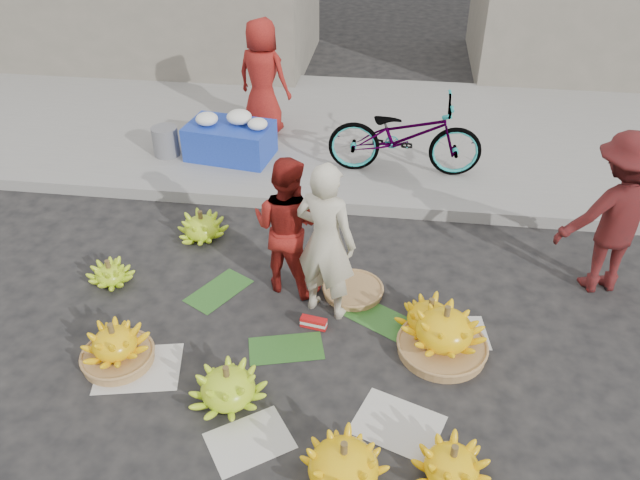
# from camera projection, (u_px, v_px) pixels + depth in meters

# --- Properties ---
(ground) EXTENTS (80.00, 80.00, 0.00)m
(ground) POSITION_uv_depth(u_px,v_px,m) (301.00, 334.00, 5.65)
(ground) COLOR black
(ground) RESTS_ON ground
(curb) EXTENTS (40.00, 0.25, 0.15)m
(curb) POSITION_uv_depth(u_px,v_px,m) (330.00, 202.00, 7.40)
(curb) COLOR gray
(curb) RESTS_ON ground
(sidewalk) EXTENTS (40.00, 4.00, 0.12)m
(sidewalk) POSITION_uv_depth(u_px,v_px,m) (347.00, 130.00, 9.12)
(sidewalk) COLOR gray
(sidewalk) RESTS_ON ground
(newspaper_scatter) EXTENTS (3.20, 1.80, 0.00)m
(newspaper_scatter) POSITION_uv_depth(u_px,v_px,m) (285.00, 402.00, 4.99)
(newspaper_scatter) COLOR beige
(newspaper_scatter) RESTS_ON ground
(banana_leaves) EXTENTS (2.00, 1.00, 0.00)m
(banana_leaves) POSITION_uv_depth(u_px,v_px,m) (294.00, 318.00, 5.82)
(banana_leaves) COLOR #22531B
(banana_leaves) RESTS_ON ground
(banana_bunch_0) EXTENTS (0.60, 0.60, 0.42)m
(banana_bunch_0) POSITION_uv_depth(u_px,v_px,m) (115.00, 346.00, 5.27)
(banana_bunch_0) COLOR olive
(banana_bunch_0) RESTS_ON ground
(banana_bunch_1) EXTENTS (0.66, 0.66, 0.38)m
(banana_bunch_1) POSITION_uv_depth(u_px,v_px,m) (228.00, 386.00, 4.92)
(banana_bunch_1) COLOR #8EC41C
(banana_bunch_1) RESTS_ON ground
(banana_bunch_2) EXTENTS (0.89, 0.89, 0.42)m
(banana_bunch_2) POSITION_uv_depth(u_px,v_px,m) (343.00, 465.00, 4.30)
(banana_bunch_2) COLOR yellow
(banana_bunch_2) RESTS_ON ground
(banana_bunch_3) EXTENTS (0.68, 0.68, 0.34)m
(banana_bunch_3) POSITION_uv_depth(u_px,v_px,m) (452.00, 464.00, 4.35)
(banana_bunch_3) COLOR yellow
(banana_bunch_3) RESTS_ON ground
(banana_bunch_4) EXTENTS (0.87, 0.87, 0.51)m
(banana_bunch_4) POSITION_uv_depth(u_px,v_px,m) (444.00, 332.00, 5.34)
(banana_bunch_4) COLOR olive
(banana_bunch_4) RESTS_ON ground
(banana_bunch_5) EXTENTS (0.69, 0.69, 0.36)m
(banana_bunch_5) POSITION_uv_depth(u_px,v_px,m) (430.00, 316.00, 5.61)
(banana_bunch_5) COLOR yellow
(banana_bunch_5) RESTS_ON ground
(banana_bunch_6) EXTENTS (0.42, 0.42, 0.27)m
(banana_bunch_6) POSITION_uv_depth(u_px,v_px,m) (110.00, 274.00, 6.20)
(banana_bunch_6) COLOR #8EC41C
(banana_bunch_6) RESTS_ON ground
(banana_bunch_7) EXTENTS (0.67, 0.67, 0.34)m
(banana_bunch_7) POSITION_uv_depth(u_px,v_px,m) (202.00, 226.00, 6.84)
(banana_bunch_7) COLOR #8EC41C
(banana_bunch_7) RESTS_ON ground
(basket_spare) EXTENTS (0.62, 0.62, 0.07)m
(basket_spare) POSITION_uv_depth(u_px,v_px,m) (353.00, 290.00, 6.11)
(basket_spare) COLOR olive
(basket_spare) RESTS_ON ground
(incense_stack) EXTENTS (0.25, 0.12, 0.10)m
(incense_stack) POSITION_uv_depth(u_px,v_px,m) (314.00, 323.00, 5.69)
(incense_stack) COLOR red
(incense_stack) RESTS_ON ground
(vendor_cream) EXTENTS (0.66, 0.54, 1.56)m
(vendor_cream) POSITION_uv_depth(u_px,v_px,m) (326.00, 242.00, 5.49)
(vendor_cream) COLOR beige
(vendor_cream) RESTS_ON ground
(vendor_red) EXTENTS (0.81, 0.71, 1.41)m
(vendor_red) POSITION_uv_depth(u_px,v_px,m) (287.00, 226.00, 5.84)
(vendor_red) COLOR maroon
(vendor_red) RESTS_ON ground
(man_striped) EXTENTS (1.18, 0.86, 1.65)m
(man_striped) POSITION_uv_depth(u_px,v_px,m) (617.00, 215.00, 5.77)
(man_striped) COLOR maroon
(man_striped) RESTS_ON ground
(flower_table) EXTENTS (1.17, 0.83, 0.63)m
(flower_table) POSITION_uv_depth(u_px,v_px,m) (230.00, 138.00, 8.14)
(flower_table) COLOR #1934A7
(flower_table) RESTS_ON sidewalk
(grey_bucket) EXTENTS (0.34, 0.34, 0.39)m
(grey_bucket) POSITION_uv_depth(u_px,v_px,m) (166.00, 141.00, 8.22)
(grey_bucket) COLOR slate
(grey_bucket) RESTS_ON sidewalk
(flower_vendor) EXTENTS (0.89, 0.72, 1.57)m
(flower_vendor) POSITION_uv_depth(u_px,v_px,m) (263.00, 77.00, 8.53)
(flower_vendor) COLOR maroon
(flower_vendor) RESTS_ON sidewalk
(bicycle) EXTENTS (0.69, 1.91, 1.00)m
(bicycle) POSITION_uv_depth(u_px,v_px,m) (405.00, 135.00, 7.66)
(bicycle) COLOR gray
(bicycle) RESTS_ON sidewalk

